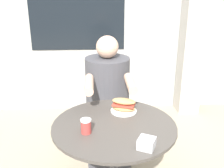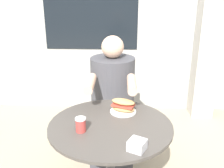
% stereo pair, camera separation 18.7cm
% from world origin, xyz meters
% --- Properties ---
extents(storefront_wall, '(8.00, 0.09, 2.80)m').
position_xyz_m(storefront_wall, '(-0.00, 1.83, 1.40)').
color(storefront_wall, '#9E9E99').
rests_on(storefront_wall, ground_plane).
extents(lattice_pillar, '(0.27, 0.27, 2.40)m').
position_xyz_m(lattice_pillar, '(1.09, 1.64, 1.20)').
color(lattice_pillar, '#B2ADA3').
rests_on(lattice_pillar, ground_plane).
extents(cafe_table, '(0.82, 0.82, 0.71)m').
position_xyz_m(cafe_table, '(0.00, 0.00, 0.53)').
color(cafe_table, '#47423D').
rests_on(cafe_table, ground_plane).
extents(diner_chair, '(0.38, 0.38, 0.87)m').
position_xyz_m(diner_chair, '(-0.01, 0.97, 0.52)').
color(diner_chair, '#ADA393').
rests_on(diner_chair, ground_plane).
extents(seated_diner, '(0.39, 0.70, 1.19)m').
position_xyz_m(seated_diner, '(-0.01, 0.62, 0.51)').
color(seated_diner, '#424247').
rests_on(seated_diner, ground_plane).
extents(sandwich_on_plate, '(0.19, 0.19, 0.10)m').
position_xyz_m(sandwich_on_plate, '(0.08, 0.19, 0.76)').
color(sandwich_on_plate, white).
rests_on(sandwich_on_plate, cafe_table).
extents(drink_cup, '(0.07, 0.07, 0.09)m').
position_xyz_m(drink_cup, '(-0.18, -0.10, 0.76)').
color(drink_cup, '#B73D38').
rests_on(drink_cup, cafe_table).
extents(napkin_box, '(0.12, 0.12, 0.06)m').
position_xyz_m(napkin_box, '(0.16, -0.28, 0.74)').
color(napkin_box, silver).
rests_on(napkin_box, cafe_table).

